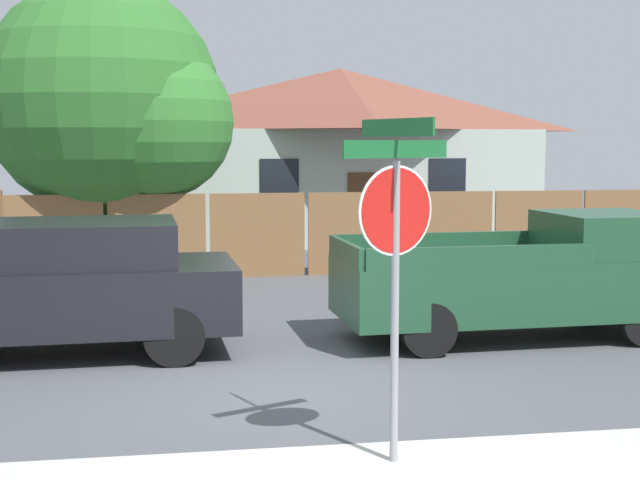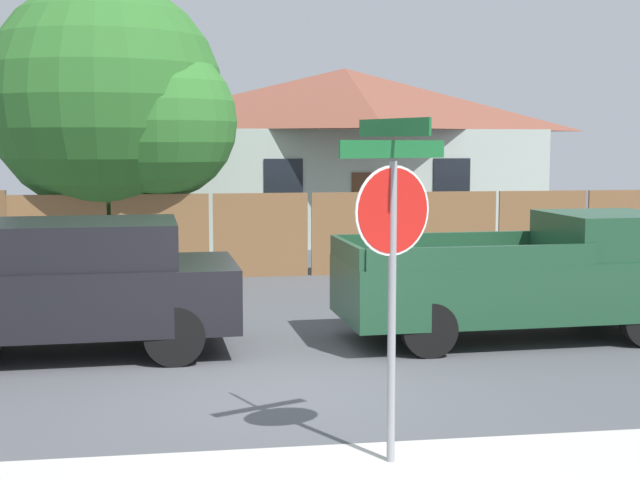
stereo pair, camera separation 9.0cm
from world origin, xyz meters
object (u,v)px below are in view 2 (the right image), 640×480
(oak_tree, at_px, (117,104))
(orange_pickup, at_px, (530,278))
(house, at_px, (345,150))
(stop_sign, at_px, (393,231))
(red_suv, at_px, (63,282))

(oak_tree, xyz_separation_m, orange_pickup, (6.20, -7.57, -2.72))
(house, relative_size, stop_sign, 3.62)
(oak_tree, xyz_separation_m, red_suv, (-0.20, -7.58, -2.62))
(house, height_order, oak_tree, oak_tree)
(orange_pickup, relative_size, stop_sign, 1.71)
(oak_tree, bearing_deg, stop_sign, -75.54)
(stop_sign, bearing_deg, oak_tree, 81.01)
(house, distance_m, red_suv, 15.81)
(house, height_order, red_suv, house)
(orange_pickup, bearing_deg, house, 87.87)
(stop_sign, bearing_deg, red_suv, 102.78)
(stop_sign, bearing_deg, house, 57.55)
(house, relative_size, red_suv, 2.38)
(orange_pickup, height_order, stop_sign, stop_sign)
(house, xyz_separation_m, orange_pickup, (0.08, -14.40, -1.71))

